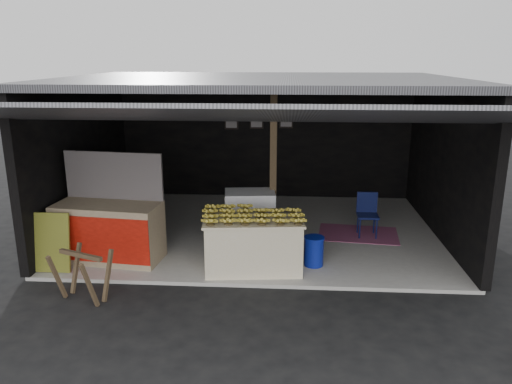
# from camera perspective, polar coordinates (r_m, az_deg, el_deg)

# --- Properties ---
(ground) EXTENTS (80.00, 80.00, 0.00)m
(ground) POSITION_cam_1_polar(r_m,az_deg,el_deg) (7.70, -0.87, -10.89)
(ground) COLOR black
(ground) RESTS_ON ground
(concrete_slab) EXTENTS (7.00, 5.00, 0.06)m
(concrete_slab) POSITION_cam_1_polar(r_m,az_deg,el_deg) (9.99, 0.31, -4.38)
(concrete_slab) COLOR gray
(concrete_slab) RESTS_ON ground
(shophouse) EXTENTS (7.40, 7.29, 3.02)m
(shophouse) POSITION_cam_1_polar(r_m,az_deg,el_deg) (9.80, 0.44, 7.71)
(shophouse) COLOR black
(shophouse) RESTS_ON ground
(banana_table) EXTENTS (1.66, 1.12, 0.86)m
(banana_table) POSITION_cam_1_polar(r_m,az_deg,el_deg) (8.06, -0.32, -5.83)
(banana_table) COLOR beige
(banana_table) RESTS_ON concrete_slab
(banana_pile) EXTENTS (1.53, 1.01, 0.17)m
(banana_pile) POSITION_cam_1_polar(r_m,az_deg,el_deg) (7.89, -0.32, -2.33)
(banana_pile) COLOR gold
(banana_pile) RESTS_ON banana_table
(white_crate) EXTENTS (0.95, 0.70, 0.99)m
(white_crate) POSITION_cam_1_polar(r_m,az_deg,el_deg) (9.06, -0.70, -2.98)
(white_crate) COLOR white
(white_crate) RESTS_ON concrete_slab
(neighbor_stall) EXTENTS (1.81, 0.97, 1.79)m
(neighbor_stall) POSITION_cam_1_polar(r_m,az_deg,el_deg) (8.73, -16.46, -4.09)
(neighbor_stall) COLOR #998466
(neighbor_stall) RESTS_ON concrete_slab
(green_signboard) EXTENTS (0.64, 0.20, 0.95)m
(green_signboard) POSITION_cam_1_polar(r_m,az_deg,el_deg) (8.59, -22.49, -5.36)
(green_signboard) COLOR black
(green_signboard) RESTS_ON concrete_slab
(sawhorse) EXTENTS (0.84, 0.84, 0.73)m
(sawhorse) POSITION_cam_1_polar(r_m,az_deg,el_deg) (7.56, -19.27, -8.49)
(sawhorse) COLOR #4F3D27
(sawhorse) RESTS_ON ground
(water_barrel) EXTENTS (0.32, 0.32, 0.46)m
(water_barrel) POSITION_cam_1_polar(r_m,az_deg,el_deg) (8.29, 6.63, -6.82)
(water_barrel) COLOR navy
(water_barrel) RESTS_ON concrete_slab
(plastic_chair) EXTENTS (0.39, 0.39, 0.83)m
(plastic_chair) POSITION_cam_1_polar(r_m,az_deg,el_deg) (9.74, 12.60, -2.09)
(plastic_chair) COLOR #0A103B
(plastic_chair) RESTS_ON concrete_slab
(magenta_rug) EXTENTS (1.60, 1.16, 0.01)m
(magenta_rug) POSITION_cam_1_polar(r_m,az_deg,el_deg) (9.89, 11.59, -4.70)
(magenta_rug) COLOR #771A4F
(magenta_rug) RESTS_ON concrete_slab
(picture_frames) EXTENTS (1.62, 0.04, 0.46)m
(picture_frames) POSITION_cam_1_polar(r_m,az_deg,el_deg) (11.89, 0.23, 8.24)
(picture_frames) COLOR black
(picture_frames) RESTS_ON shophouse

